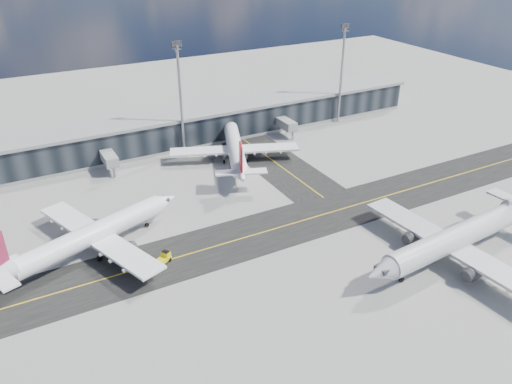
# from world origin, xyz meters

# --- Properties ---
(ground) EXTENTS (300.00, 300.00, 0.00)m
(ground) POSITION_xyz_m (0.00, 0.00, 0.00)
(ground) COLOR gray
(ground) RESTS_ON ground
(taxiway_lanes) EXTENTS (180.00, 63.00, 0.03)m
(taxiway_lanes) POSITION_xyz_m (3.91, 10.74, 0.01)
(taxiway_lanes) COLOR black
(taxiway_lanes) RESTS_ON ground
(terminal_concourse) EXTENTS (152.00, 19.80, 8.80)m
(terminal_concourse) POSITION_xyz_m (0.04, 54.93, 4.09)
(terminal_concourse) COLOR black
(terminal_concourse) RESTS_ON ground
(floodlight_masts) EXTENTS (102.50, 0.70, 28.90)m
(floodlight_masts) POSITION_xyz_m (0.00, 48.00, 15.61)
(floodlight_masts) COLOR gray
(floodlight_masts) RESTS_ON ground
(airliner_af) EXTENTS (38.08, 32.90, 11.64)m
(airliner_af) POSITION_xyz_m (-31.60, 12.50, 3.84)
(airliner_af) COLOR white
(airliner_af) RESTS_ON ground
(airliner_redtail) EXTENTS (32.05, 37.05, 11.38)m
(airliner_redtail) POSITION_xyz_m (9.13, 36.06, 3.76)
(airliner_redtail) COLOR white
(airliner_redtail) RESTS_ON ground
(airliner_near) EXTENTS (43.19, 36.84, 12.79)m
(airliner_near) POSITION_xyz_m (25.88, -19.56, 4.23)
(airliner_near) COLOR silver
(airliner_near) RESTS_ON ground
(baggage_tug) EXTENTS (3.48, 2.96, 1.99)m
(baggage_tug) POSITION_xyz_m (-20.98, 3.65, 1.00)
(baggage_tug) COLOR yellow
(baggage_tug) RESTS_ON ground
(service_van) EXTENTS (4.88, 6.44, 1.62)m
(service_van) POSITION_xyz_m (8.89, 40.51, 0.81)
(service_van) COLOR white
(service_van) RESTS_ON ground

